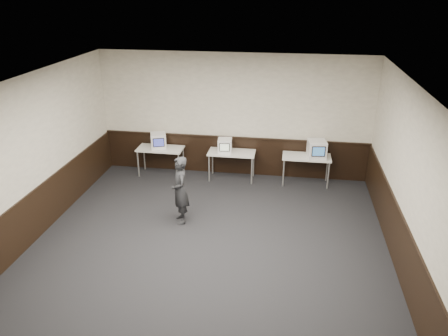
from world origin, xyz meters
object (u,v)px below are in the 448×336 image
Objects in this scene: desk_center at (232,154)px; emac_left at (158,141)px; emac_center at (225,146)px; emac_right at (317,149)px; desk_left at (160,150)px; person at (180,190)px; desk_right at (306,159)px.

emac_left reaches higher than desk_center.
emac_right is (2.30, -0.01, 0.04)m from emac_center.
emac_left is 0.99× the size of emac_right.
emac_left is at bearing 179.50° from desk_center.
emac_left is at bearing 158.45° from desk_left.
emac_right is 0.35× the size of person.
desk_left is at bearing 171.67° from emac_right.
desk_right is (1.90, 0.00, 0.00)m from desk_center.
desk_center is (1.90, 0.00, 0.00)m from desk_left.
person reaches higher than emac_right.
desk_right is 3.57m from person.
desk_right is 2.31× the size of emac_right.
emac_left is 4.07m from emac_right.
desk_right is 2.34× the size of emac_left.
person is at bearing -138.26° from desk_right.
person is (-0.59, -2.35, -0.19)m from emac_center.
emac_left is at bearing 171.43° from emac_right.
desk_left and desk_center have the same top height.
emac_right is at bearing -10.70° from desk_right.
emac_right is (0.23, -0.04, 0.29)m from desk_right.
desk_right is at bearing 161.59° from emac_right.
emac_left is 0.35× the size of person.
desk_center is 0.30m from emac_center.
person reaches higher than desk_right.
desk_center is 2.34× the size of emac_left.
person reaches higher than desk_center.
person is (1.14, -2.38, 0.06)m from desk_left.
emac_right is (4.03, -0.04, 0.29)m from desk_left.
desk_left is at bearing 180.00° from desk_center.
emac_center is at bearing -179.15° from desk_right.
emac_center is (1.77, -0.05, -0.02)m from emac_left.
desk_left and desk_right have the same top height.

